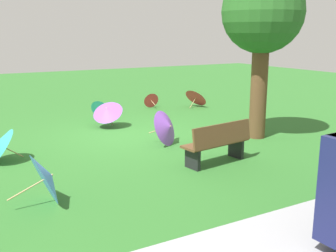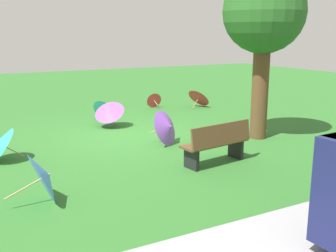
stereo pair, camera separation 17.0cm
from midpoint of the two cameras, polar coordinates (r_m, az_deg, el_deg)
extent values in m
plane|color=#2D6B28|center=(10.99, -4.52, -1.37)|extent=(40.00, 40.00, 0.00)
cube|color=brown|center=(8.61, 7.21, -2.40)|extent=(1.65, 0.67, 0.05)
cube|color=brown|center=(8.42, 8.19, -1.21)|extent=(1.60, 0.33, 0.45)
cube|color=black|center=(8.26, 3.94, -4.62)|extent=(0.14, 0.41, 0.45)
cube|color=black|center=(9.11, 10.10, -3.11)|extent=(0.14, 0.41, 0.45)
cylinder|color=brown|center=(10.78, 13.37, 5.15)|extent=(0.43, 0.43, 2.63)
sphere|color=#286023|center=(10.70, 13.93, 15.48)|extent=(2.08, 2.08, 2.08)
cylinder|color=tan|center=(13.10, -9.29, 1.80)|extent=(0.32, 0.29, 0.20)
cone|color=teal|center=(13.30, -8.77, 2.50)|extent=(0.73, 0.75, 0.66)
sphere|color=tan|center=(13.35, -8.64, 2.67)|extent=(0.06, 0.06, 0.05)
cylinder|color=tan|center=(9.47, -20.60, -3.31)|extent=(0.43, 0.03, 0.32)
cylinder|color=tan|center=(6.84, -19.21, -8.43)|extent=(0.59, 0.03, 0.26)
cone|color=#4C8CE5|center=(6.86, -16.35, -6.89)|extent=(0.50, 0.92, 0.91)
sphere|color=tan|center=(6.86, -15.81, -6.59)|extent=(0.05, 0.04, 0.05)
cylinder|color=tan|center=(10.11, -1.06, -0.65)|extent=(0.27, 0.38, 0.20)
cone|color=purple|center=(9.95, 0.47, -0.17)|extent=(1.03, 0.93, 0.91)
sphere|color=tan|center=(9.90, 0.91, -0.03)|extent=(0.06, 0.06, 0.05)
cylinder|color=tan|center=(14.89, -1.41, 3.31)|extent=(0.06, 0.38, 0.14)
cone|color=#D8383F|center=(15.09, -1.73, 3.71)|extent=(0.59, 0.31, 0.57)
sphere|color=tan|center=(15.13, -1.79, 3.79)|extent=(0.04, 0.05, 0.05)
cylinder|color=tan|center=(15.08, 4.26, 3.26)|extent=(0.36, 0.15, 0.35)
cone|color=#D8383F|center=(15.24, 4.83, 4.22)|extent=(0.96, 1.04, 0.74)
sphere|color=tan|center=(15.28, 4.99, 4.47)|extent=(0.06, 0.05, 0.05)
cylinder|color=tan|center=(12.15, -7.55, 1.04)|extent=(0.25, 0.25, 0.45)
cone|color=purple|center=(11.90, -8.00, 2.24)|extent=(1.21, 1.20, 0.66)
sphere|color=tan|center=(11.84, -8.12, 2.56)|extent=(0.06, 0.06, 0.05)
camera|label=1|loc=(0.08, -89.48, 0.12)|focal=42.98mm
camera|label=2|loc=(0.08, 90.52, -0.12)|focal=42.98mm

